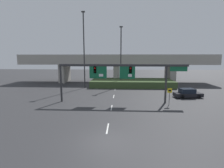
% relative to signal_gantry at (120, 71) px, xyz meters
% --- Properties ---
extents(ground_plane, '(160.00, 160.00, 0.00)m').
position_rel_signal_gantry_xyz_m(ground_plane, '(-0.97, -11.72, -4.46)').
color(ground_plane, '#2D2D30').
extents(lane_markings, '(0.14, 28.69, 0.01)m').
position_rel_signal_gantry_xyz_m(lane_markings, '(-0.97, 3.76, -4.46)').
color(lane_markings, silver).
rests_on(lane_markings, ground).
extents(signal_gantry, '(17.96, 0.44, 5.45)m').
position_rel_signal_gantry_xyz_m(signal_gantry, '(0.00, 0.00, 0.00)').
color(signal_gantry, '#2D2D30').
rests_on(signal_gantry, ground).
extents(speed_limit_sign, '(0.60, 0.11, 2.35)m').
position_rel_signal_gantry_xyz_m(speed_limit_sign, '(6.70, -1.20, -2.92)').
color(speed_limit_sign, '#4C4C4C').
rests_on(speed_limit_sign, ground).
extents(highway_light_pole_near, '(0.70, 0.36, 12.94)m').
position_rel_signal_gantry_xyz_m(highway_light_pole_near, '(0.14, 14.19, 2.39)').
color(highway_light_pole_near, '#2D2D30').
rests_on(highway_light_pole_near, ground).
extents(highway_light_pole_far, '(0.70, 0.36, 15.45)m').
position_rel_signal_gantry_xyz_m(highway_light_pole_far, '(-7.40, 11.56, 3.64)').
color(highway_light_pole_far, '#2D2D30').
rests_on(highway_light_pole_far, ground).
extents(overpass_bridge, '(48.27, 7.32, 7.05)m').
position_rel_signal_gantry_xyz_m(overpass_bridge, '(-0.97, 20.69, 0.44)').
color(overpass_bridge, '#A39E93').
rests_on(overpass_bridge, ground).
extents(grass_embankment, '(17.94, 7.67, 1.39)m').
position_rel_signal_gantry_xyz_m(grass_embankment, '(2.62, 14.65, -3.76)').
color(grass_embankment, '#384C28').
rests_on(grass_embankment, ground).
extents(parked_sedan_near_right, '(4.48, 2.35, 1.44)m').
position_rel_signal_gantry_xyz_m(parked_sedan_near_right, '(10.92, 3.67, -3.79)').
color(parked_sedan_near_right, black).
rests_on(parked_sedan_near_right, ground).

